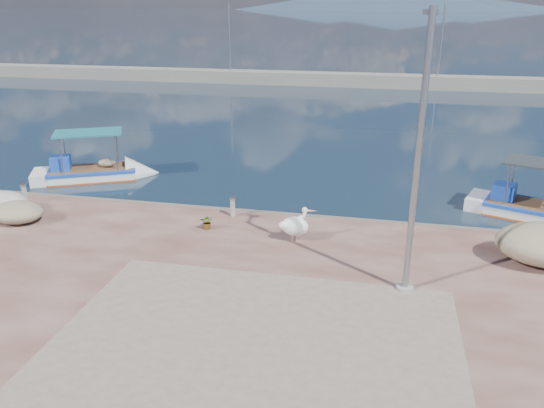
{
  "coord_description": "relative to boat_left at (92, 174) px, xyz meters",
  "views": [
    {
      "loc": [
        3.42,
        -12.24,
        7.55
      ],
      "look_at": [
        0.0,
        3.8,
        1.3
      ],
      "focal_mm": 35.0,
      "sensor_mm": 36.0,
      "label": 1
    }
  ],
  "objects": [
    {
      "name": "net_pile_b",
      "position": [
        0.85,
        -6.25,
        0.65
      ],
      "size": [
        1.81,
        1.41,
        0.7
      ],
      "primitive_type": "ellipsoid",
      "color": "tan",
      "rests_on": "quay"
    },
    {
      "name": "boat_right",
      "position": [
        18.73,
        -0.8,
        -0.0
      ],
      "size": [
        5.43,
        3.38,
        2.48
      ],
      "rotation": [
        0.0,
        0.0,
        -0.36
      ],
      "color": "white",
      "rests_on": "ground"
    },
    {
      "name": "quay_patch",
      "position": [
        10.46,
        -11.62,
        0.31
      ],
      "size": [
        9.0,
        7.0,
        0.01
      ],
      "primitive_type": "cube",
      "color": "gray",
      "rests_on": "quay"
    },
    {
      "name": "net_pile_a",
      "position": [
        -0.24,
        -5.63,
        0.69
      ],
      "size": [
        1.89,
        1.37,
        0.77
      ],
      "primitive_type": "ellipsoid",
      "color": "beige",
      "rests_on": "quay"
    },
    {
      "name": "bollard_near",
      "position": [
        7.92,
        -4.22,
        0.68
      ],
      "size": [
        0.23,
        0.23,
        0.7
      ],
      "color": "gray",
      "rests_on": "quay"
    },
    {
      "name": "pelican",
      "position": [
        10.41,
        -5.82,
        0.83
      ],
      "size": [
        1.18,
        0.8,
        1.12
      ],
      "rotation": [
        0.0,
        0.0,
        0.37
      ],
      "color": "tan",
      "rests_on": "quay"
    },
    {
      "name": "bollard_far",
      "position": [
        -0.08,
        -4.56,
        0.71
      ],
      "size": [
        0.25,
        0.25,
        0.75
      ],
      "color": "gray",
      "rests_on": "quay"
    },
    {
      "name": "ground",
      "position": [
        9.46,
        -8.62,
        -0.2
      ],
      "size": [
        1400.0,
        1400.0,
        0.0
      ],
      "primitive_type": "plane",
      "color": "#162635",
      "rests_on": "ground"
    },
    {
      "name": "breakwater",
      "position": [
        9.45,
        31.38,
        0.41
      ],
      "size": [
        120.0,
        2.2,
        7.5
      ],
      "color": "gray",
      "rests_on": "ground"
    },
    {
      "name": "lamp_post",
      "position": [
        13.74,
        -8.19,
        3.6
      ],
      "size": [
        0.44,
        0.96,
        7.0
      ],
      "color": "gray",
      "rests_on": "quay"
    },
    {
      "name": "boat_left",
      "position": [
        0.0,
        0.0,
        0.0
      ],
      "size": [
        5.51,
        3.86,
        2.54
      ],
      "rotation": [
        0.0,
        0.0,
        0.45
      ],
      "color": "white",
      "rests_on": "ground"
    },
    {
      "name": "potted_plant",
      "position": [
        7.4,
        -5.48,
        0.55
      ],
      "size": [
        0.48,
        0.43,
        0.49
      ],
      "primitive_type": "imported",
      "rotation": [
        0.0,
        0.0,
        0.11
      ],
      "color": "#33722D",
      "rests_on": "quay"
    },
    {
      "name": "mountains",
      "position": [
        13.85,
        641.38,
        9.31
      ],
      "size": [
        370.0,
        280.0,
        22.0
      ],
      "color": "#28384C",
      "rests_on": "ground"
    }
  ]
}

